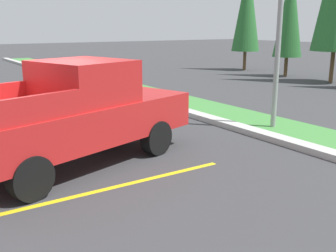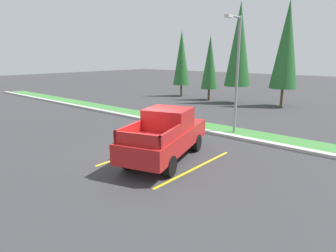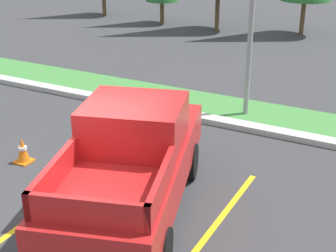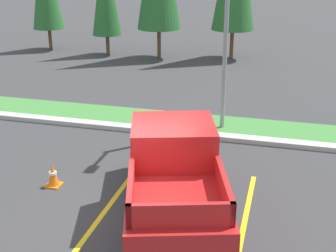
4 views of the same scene
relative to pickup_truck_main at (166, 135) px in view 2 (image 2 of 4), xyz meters
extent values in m
plane|color=#38383A|center=(-0.86, -0.32, -1.04)|extent=(120.00, 120.00, 0.00)
cube|color=yellow|center=(-1.54, -0.05, -1.04)|extent=(0.12, 4.80, 0.01)
cube|color=yellow|center=(1.56, -0.05, -1.04)|extent=(0.12, 4.80, 0.01)
cube|color=#B2B2AD|center=(-0.86, 4.68, -0.97)|extent=(56.00, 0.40, 0.15)
cube|color=#42843D|center=(-0.86, 5.78, -1.01)|extent=(56.00, 1.80, 0.06)
cylinder|color=black|center=(-1.25, 1.18, -0.66)|extent=(0.49, 0.81, 0.76)
cylinder|color=black|center=(0.37, 1.68, -0.66)|extent=(0.49, 0.81, 0.76)
cylinder|color=black|center=(-0.34, -1.78, -0.66)|extent=(0.49, 0.81, 0.76)
cylinder|color=black|center=(1.28, -1.28, -0.66)|extent=(0.49, 0.81, 0.76)
cube|color=red|center=(0.01, -0.05, -0.16)|extent=(3.34, 5.53, 0.76)
cube|color=red|center=(-0.07, 0.24, 0.64)|extent=(2.15, 2.05, 0.84)
cube|color=#2D3842|center=(-0.31, 1.02, 0.69)|extent=(1.57, 0.53, 0.63)
cube|color=red|center=(-0.37, -1.68, 0.44)|extent=(0.65, 1.85, 0.44)
cube|color=red|center=(1.25, -1.18, 0.44)|extent=(0.65, 1.85, 0.44)
cube|color=red|center=(0.71, -2.29, 0.44)|extent=(1.75, 0.62, 0.44)
cube|color=silver|center=(-0.73, 2.39, -0.40)|extent=(1.77, 0.68, 0.28)
cylinder|color=gray|center=(0.23, 5.58, 2.06)|extent=(0.14, 0.14, 6.20)
cylinder|color=gray|center=(0.23, 4.98, 5.06)|extent=(0.10, 1.20, 0.10)
cube|color=silver|center=(0.23, 4.38, 5.02)|extent=(0.24, 0.44, 0.14)
cylinder|color=brown|center=(-11.41, 15.76, -0.43)|extent=(0.20, 0.20, 1.22)
cone|color=#28662D|center=(-11.41, 15.76, 2.95)|extent=(1.76, 1.76, 5.54)
cylinder|color=brown|center=(-7.65, 15.30, -0.49)|extent=(0.20, 0.20, 1.10)
cone|color=#28662D|center=(-7.65, 15.30, 2.56)|extent=(1.58, 1.58, 5.00)
cylinder|color=brown|center=(-4.66, 15.19, -0.25)|extent=(0.20, 0.20, 1.57)
cone|color=#28662D|center=(-4.66, 15.19, 4.11)|extent=(2.27, 2.27, 7.17)
cylinder|color=brown|center=(-0.89, 16.08, -0.27)|extent=(0.20, 0.20, 1.55)
cone|color=#28662D|center=(-0.89, 16.08, 4.03)|extent=(2.23, 2.23, 7.04)
cube|color=orange|center=(-3.23, 0.57, -1.02)|extent=(0.36, 0.36, 0.04)
cone|color=orange|center=(-3.23, 0.57, -0.72)|extent=(0.28, 0.28, 0.56)
cylinder|color=white|center=(-3.23, 0.57, -0.69)|extent=(0.19, 0.19, 0.07)
camera|label=1|loc=(7.55, -2.77, 1.71)|focal=42.74mm
camera|label=2|loc=(7.49, -8.68, 3.17)|focal=30.82mm
camera|label=3|loc=(4.40, -6.96, 4.22)|focal=54.34mm
camera|label=4|loc=(2.20, -8.73, 4.53)|focal=49.99mm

